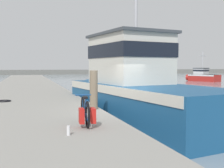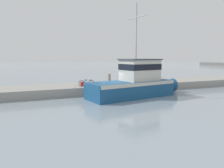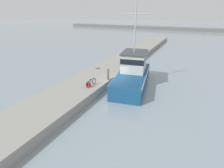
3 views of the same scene
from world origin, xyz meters
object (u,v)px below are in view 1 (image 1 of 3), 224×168
at_px(fishing_boat_main, 136,87).
at_px(bicycle_touring, 86,112).
at_px(boat_green_anchored, 203,76).
at_px(water_bottle_by_bike, 68,131).
at_px(mooring_post, 94,90).

xyz_separation_m(fishing_boat_main, bicycle_touring, (-3.19, -4.49, -0.27)).
xyz_separation_m(boat_green_anchored, water_bottle_by_bike, (-26.18, -32.54, 0.16)).
relative_size(fishing_boat_main, bicycle_touring, 6.37).
distance_m(fishing_boat_main, boat_green_anchored, 35.15).
xyz_separation_m(bicycle_touring, mooring_post, (0.81, 2.54, 0.35)).
relative_size(fishing_boat_main, mooring_post, 8.03).
distance_m(boat_green_anchored, water_bottle_by_bike, 41.76).
bearing_deg(mooring_post, fishing_boat_main, 39.44).
bearing_deg(mooring_post, water_bottle_by_bike, -111.79).
height_order(fishing_boat_main, bicycle_touring, fishing_boat_main).
height_order(fishing_boat_main, water_bottle_by_bike, fishing_boat_main).
bearing_deg(mooring_post, bicycle_touring, -107.75).
relative_size(bicycle_touring, mooring_post, 1.26).
relative_size(fishing_boat_main, boat_green_anchored, 1.95).
bearing_deg(water_bottle_by_bike, mooring_post, 68.21).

